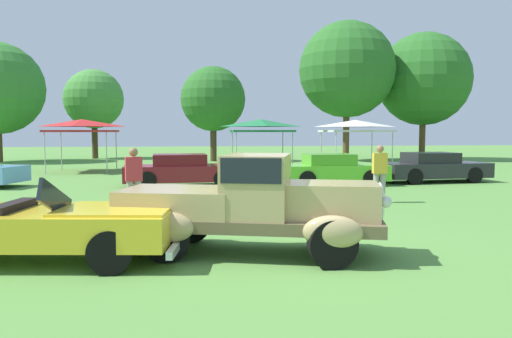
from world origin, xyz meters
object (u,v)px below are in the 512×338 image
(canopy_tent_left_field, at_px, (82,125))
(canopy_tent_right_field, at_px, (355,125))
(canopy_tent_center_field, at_px, (261,125))
(feature_pickup_truck, at_px, (252,203))
(spectator_near_truck, at_px, (380,172))
(show_car_charcoal, at_px, (433,168))
(spectator_far_side, at_px, (134,179))
(neighbor_convertible, at_px, (47,225))
(show_car_burgundy, at_px, (184,170))
(show_car_lime, at_px, (332,170))

(canopy_tent_left_field, distance_m, canopy_tent_right_field, 14.53)
(canopy_tent_center_field, bearing_deg, feature_pickup_truck, -97.93)
(feature_pickup_truck, distance_m, spectator_near_truck, 7.06)
(show_car_charcoal, xyz_separation_m, spectator_near_truck, (-4.37, -5.37, 0.31))
(spectator_near_truck, distance_m, canopy_tent_left_field, 16.87)
(spectator_far_side, bearing_deg, canopy_tent_left_field, 107.24)
(canopy_tent_left_field, bearing_deg, spectator_near_truck, -48.27)
(show_car_charcoal, bearing_deg, neighbor_convertible, -137.80)
(show_car_burgundy, height_order, show_car_lime, same)
(neighbor_convertible, height_order, spectator_far_side, spectator_far_side)
(spectator_far_side, bearing_deg, show_car_charcoal, 30.97)
(spectator_near_truck, xyz_separation_m, canopy_tent_left_field, (-11.18, 12.54, 1.51))
(show_car_charcoal, bearing_deg, spectator_far_side, -149.03)
(spectator_far_side, bearing_deg, spectator_near_truck, 11.32)
(canopy_tent_center_field, relative_size, canopy_tent_right_field, 0.91)
(neighbor_convertible, xyz_separation_m, show_car_charcoal, (12.08, 10.95, 0.02))
(show_car_charcoal, height_order, spectator_near_truck, spectator_near_truck)
(neighbor_convertible, height_order, canopy_tent_center_field, canopy_tent_center_field)
(show_car_lime, distance_m, spectator_near_truck, 4.68)
(spectator_far_side, bearing_deg, canopy_tent_center_field, 69.17)
(feature_pickup_truck, distance_m, canopy_tent_right_field, 19.60)
(neighbor_convertible, distance_m, canopy_tent_left_field, 18.55)
(show_car_burgundy, bearing_deg, canopy_tent_center_field, 58.73)
(canopy_tent_left_field, bearing_deg, spectator_far_side, -72.76)
(feature_pickup_truck, height_order, neighbor_convertible, feature_pickup_truck)
(feature_pickup_truck, distance_m, canopy_tent_center_field, 17.12)
(show_car_charcoal, xyz_separation_m, canopy_tent_left_field, (-15.55, 7.17, 1.82))
(neighbor_convertible, relative_size, show_car_charcoal, 1.01)
(spectator_near_truck, bearing_deg, feature_pickup_truck, -128.31)
(show_car_lime, height_order, show_car_charcoal, same)
(show_car_lime, bearing_deg, neighbor_convertible, -126.56)
(neighbor_convertible, xyz_separation_m, canopy_tent_center_field, (5.69, 16.93, 1.84))
(show_car_lime, bearing_deg, spectator_far_side, -138.18)
(show_car_lime, relative_size, spectator_near_truck, 2.45)
(show_car_lime, height_order, canopy_tent_left_field, canopy_tent_left_field)
(show_car_lime, relative_size, canopy_tent_left_field, 1.28)
(show_car_charcoal, bearing_deg, show_car_lime, -171.17)
(feature_pickup_truck, relative_size, spectator_near_truck, 2.75)
(feature_pickup_truck, distance_m, show_car_charcoal, 13.98)
(canopy_tent_left_field, bearing_deg, feature_pickup_truck, -69.37)
(show_car_charcoal, distance_m, canopy_tent_left_field, 17.22)
(spectator_near_truck, bearing_deg, show_car_burgundy, 138.73)
(neighbor_convertible, relative_size, spectator_far_side, 2.74)
(neighbor_convertible, relative_size, canopy_tent_left_field, 1.43)
(neighbor_convertible, relative_size, spectator_near_truck, 2.74)
(spectator_near_truck, height_order, canopy_tent_right_field, canopy_tent_right_field)
(canopy_tent_left_field, bearing_deg, show_car_charcoal, -24.76)
(show_car_burgundy, xyz_separation_m, show_car_lime, (5.71, -0.43, -0.00))
(feature_pickup_truck, bearing_deg, show_car_lime, 67.31)
(canopy_tent_left_field, relative_size, canopy_tent_center_field, 1.05)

